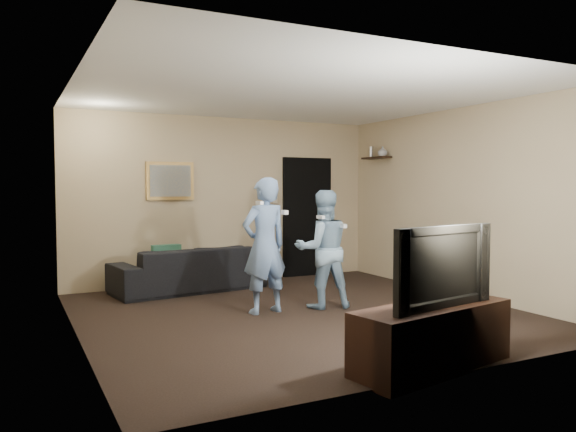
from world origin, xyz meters
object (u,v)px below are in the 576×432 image
wii_player_left (265,245)px  wii_player_right (323,249)px  sofa (189,269)px  tv_console (432,338)px  television (433,265)px

wii_player_left → wii_player_right: bearing=-3.9°
sofa → tv_console: sofa is taller
sofa → television: size_ratio=1.87×
sofa → television: television is taller
television → wii_player_left: (-0.42, 2.48, -0.05)m
tv_console → wii_player_left: bearing=89.2°
tv_console → wii_player_left: size_ratio=0.94×
tv_console → television: television is taller
tv_console → television: (0.00, 0.00, 0.61)m
tv_console → wii_player_right: (0.36, 2.43, 0.49)m
tv_console → wii_player_left: wii_player_left is taller
wii_player_right → wii_player_left: bearing=176.1°
tv_console → television: 0.61m
tv_console → wii_player_right: wii_player_right is taller
sofa → tv_console: size_ratio=1.43×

